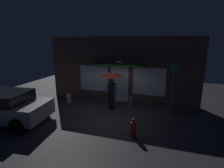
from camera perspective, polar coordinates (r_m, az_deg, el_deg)
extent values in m
plane|color=#38353A|center=(8.85, -1.41, -10.15)|extent=(18.00, 18.00, 0.00)
cube|color=brown|center=(10.46, 2.73, 4.72)|extent=(9.11, 0.30, 3.88)
cube|color=white|center=(10.47, 2.44, 0.05)|extent=(1.10, 0.04, 2.20)
cube|color=white|center=(10.95, -5.93, 1.95)|extent=(1.85, 0.04, 1.60)
cube|color=white|center=(10.11, 12.09, 0.70)|extent=(1.85, 0.04, 1.60)
cube|color=white|center=(10.15, 2.40, 7.36)|extent=(0.36, 0.16, 0.12)
cube|color=#144C19|center=(9.93, 2.01, 6.34)|extent=(3.20, 0.70, 0.08)
cylinder|color=black|center=(9.41, -0.58, -5.98)|extent=(0.15, 0.15, 0.81)
cylinder|color=black|center=(9.31, 0.45, -6.21)|extent=(0.15, 0.15, 0.81)
cube|color=black|center=(9.13, -0.07, -1.77)|extent=(0.35, 0.51, 0.66)
cube|color=silver|center=(9.13, 0.75, -1.78)|extent=(0.06, 0.14, 0.52)
cube|color=navy|center=(9.13, 0.75, -1.90)|extent=(0.04, 0.05, 0.42)
sphere|color=#9E765B|center=(9.02, -0.07, 1.11)|extent=(0.22, 0.22, 0.22)
cylinder|color=slate|center=(9.02, -0.07, 1.08)|extent=(0.02, 0.02, 0.87)
cone|color=#4C0C0C|center=(8.95, -0.07, 3.20)|extent=(1.25, 1.25, 0.19)
cube|color=#A5A8AD|center=(9.42, -31.90, -6.80)|extent=(4.20, 2.25, 0.70)
cube|color=black|center=(9.25, -32.35, -3.46)|extent=(2.41, 1.84, 0.45)
cylinder|color=black|center=(9.35, -21.60, -7.71)|extent=(0.66, 0.28, 0.64)
cylinder|color=black|center=(8.02, -28.87, -12.16)|extent=(0.66, 0.28, 0.64)
cylinder|color=#595B60|center=(9.00, 19.33, -1.56)|extent=(0.07, 0.07, 2.66)
cube|color=#198C33|center=(8.77, 19.90, 5.22)|extent=(0.40, 0.02, 0.30)
cylinder|color=slate|center=(9.81, 6.21, -6.02)|extent=(0.26, 0.26, 0.56)
cylinder|color=#B2A899|center=(10.81, -13.99, -4.45)|extent=(0.29, 0.29, 0.56)
cylinder|color=#B21914|center=(6.99, 7.01, -14.57)|extent=(0.21, 0.21, 0.58)
sphere|color=#B21914|center=(6.82, 7.10, -11.80)|extent=(0.17, 0.17, 0.17)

